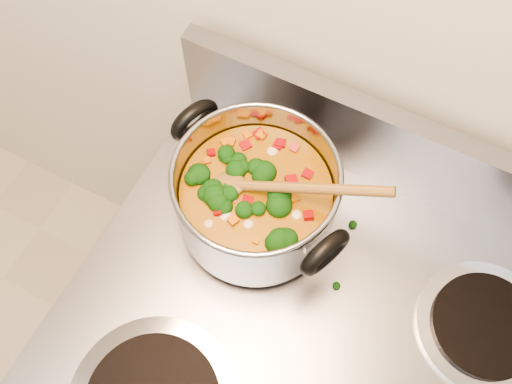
{
  "coord_description": "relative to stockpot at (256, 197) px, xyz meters",
  "views": [
    {
      "loc": [
        0.01,
        1.0,
        1.71
      ],
      "look_at": [
        -0.14,
        1.31,
        1.01
      ],
      "focal_mm": 40.0,
      "sensor_mm": 36.0,
      "label": 1
    }
  ],
  "objects": [
    {
      "name": "cooktop_crumbs",
      "position": [
        -0.07,
        -0.04,
        -0.07
      ],
      "size": [
        0.29,
        0.15,
        0.01
      ],
      "color": "black",
      "rests_on": "electric_range"
    },
    {
      "name": "stockpot",
      "position": [
        0.0,
        0.0,
        0.0
      ],
      "size": [
        0.29,
        0.23,
        0.14
      ],
      "rotation": [
        0.0,
        0.0,
        -0.37
      ],
      "color": "gray",
      "rests_on": "electric_range"
    },
    {
      "name": "wooden_spoon",
      "position": [
        0.01,
        0.0,
        0.04
      ],
      "size": [
        0.25,
        0.09,
        0.1
      ],
      "rotation": [
        0.0,
        0.0,
        0.25
      ],
      "color": "brown",
      "rests_on": "stockpot"
    }
  ]
}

